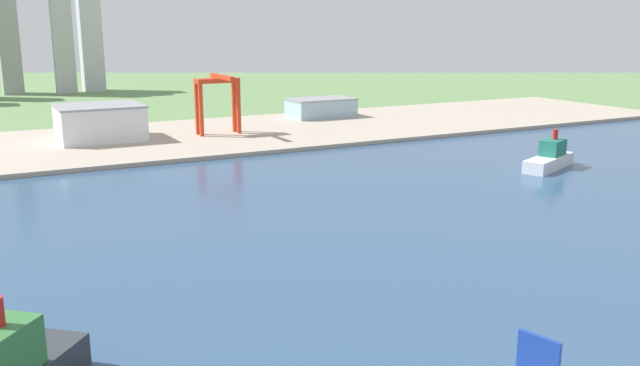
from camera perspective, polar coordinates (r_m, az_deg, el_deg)
ground_plane at (r=236.96m, az=-11.09°, el=-4.25°), size 2400.00×2400.00×0.00m
water_bay at (r=183.45m, az=-5.55°, el=-9.30°), size 840.00×360.00×0.15m
industrial_pier at (r=417.94m, az=-18.72°, el=3.04°), size 840.00×140.00×2.50m
ferry_boat at (r=355.27m, az=18.75°, el=1.99°), size 40.32×24.81×18.86m
port_crane_red at (r=429.30m, az=-8.57°, el=7.68°), size 26.89×36.94×37.54m
warehouse_main at (r=426.03m, az=-18.02°, el=4.87°), size 48.75×42.14×21.01m
warehouse_annex at (r=507.28m, az=0.09°, el=6.36°), size 47.82×29.01×13.95m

